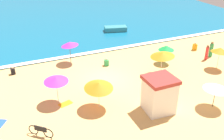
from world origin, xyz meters
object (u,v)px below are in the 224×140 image
beach_umbrella_3 (166,48)px  beachgoer_7 (211,50)px  small_boat_0 (116,29)px  beach_umbrella_8 (220,50)px  beach_umbrella_1 (216,87)px  beachgoer_6 (207,53)px  beach_umbrella_6 (69,44)px  lifeguard_cabana (159,94)px  beach_umbrella_4 (99,85)px  beachgoer_4 (195,47)px  parked_bicycle (41,131)px  beachgoer_10 (106,62)px  beach_umbrella_5 (56,79)px  beachgoer_1 (13,71)px  beach_umbrella_2 (162,55)px

beach_umbrella_3 → beachgoer_7: beach_umbrella_3 is taller
small_boat_0 → beach_umbrella_8: bearing=-72.6°
beach_umbrella_1 → beachgoer_7: beach_umbrella_1 is taller
beachgoer_6 → beach_umbrella_6: bearing=159.1°
lifeguard_cabana → beach_umbrella_4: 4.43m
beachgoer_4 → beach_umbrella_8: bearing=-103.5°
lifeguard_cabana → beachgoer_6: 11.20m
parked_bicycle → beachgoer_10: beachgoer_10 is taller
beach_umbrella_5 → beachgoer_10: beach_umbrella_5 is taller
beach_umbrella_4 → beach_umbrella_5: size_ratio=1.08×
beach_umbrella_5 → beachgoer_4: (16.83, 4.19, -1.61)m
beachgoer_7 → beachgoer_10: (-11.18, 2.48, -0.46)m
beach_umbrella_4 → beachgoer_10: 7.42m
lifeguard_cabana → small_boat_0: size_ratio=0.84×
lifeguard_cabana → beachgoer_7: bearing=29.9°
lifeguard_cabana → beachgoer_4: bearing=38.8°
parked_bicycle → beachgoer_10: bearing=45.1°
beach_umbrella_1 → beachgoer_1: size_ratio=2.91×
lifeguard_cabana → beach_umbrella_3: size_ratio=1.30×
lifeguard_cabana → beach_umbrella_5: size_ratio=1.22×
beachgoer_4 → beach_umbrella_5: bearing=-166.0°
parked_bicycle → beachgoer_10: size_ratio=1.74×
lifeguard_cabana → beach_umbrella_8: 9.89m
beachgoer_4 → small_boat_0: 11.16m
beach_umbrella_2 → beach_umbrella_4: bearing=-159.9°
beach_umbrella_6 → beachgoer_4: size_ratio=2.56×
beachgoer_6 → parked_bicycle: bearing=-164.5°
beachgoer_7 → small_boat_0: size_ratio=0.53×
beach_umbrella_4 → beachgoer_4: (14.15, 6.14, -1.49)m
beach_umbrella_8 → beachgoer_6: beach_umbrella_8 is taller
beach_umbrella_1 → beachgoer_10: bearing=115.1°
beach_umbrella_6 → beachgoer_6: size_ratio=1.42×
lifeguard_cabana → beachgoer_6: size_ratio=1.68×
beach_umbrella_1 → parked_bicycle: bearing=171.2°
beach_umbrella_1 → beach_umbrella_4: 8.64m
beach_umbrella_1 → beach_umbrella_2: bearing=96.3°
beach_umbrella_2 → beachgoer_6: 6.41m
beach_umbrella_6 → beach_umbrella_8: (12.82, -7.14, -0.11)m
beach_umbrella_1 → beach_umbrella_6: bearing=122.6°
beach_umbrella_2 → beach_umbrella_6: (-7.05, 5.97, 0.04)m
parked_bicycle → small_boat_0: 21.72m
lifeguard_cabana → beachgoer_4: lifeguard_cabana is taller
beach_umbrella_1 → lifeguard_cabana: bearing=162.4°
lifeguard_cabana → beach_umbrella_2: lifeguard_cabana is taller
beach_umbrella_4 → beach_umbrella_6: (0.21, 8.62, 0.15)m
beachgoer_7 → small_boat_0: bearing=116.6°
beach_umbrella_3 → parked_bicycle: 15.03m
small_boat_0 → beach_umbrella_3: bearing=-87.4°
beach_umbrella_2 → beachgoer_7: 7.44m
beach_umbrella_3 → beach_umbrella_6: beach_umbrella_6 is taller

